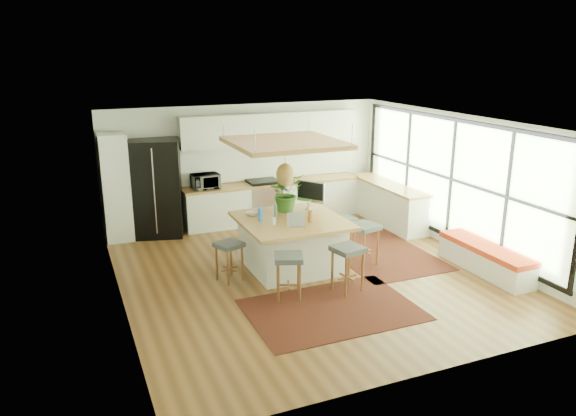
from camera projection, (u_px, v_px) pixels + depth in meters
name	position (u px, v px, depth m)	size (l,w,h in m)	color
floor	(309.00, 272.00, 9.91)	(7.00, 7.00, 0.00)	brown
ceiling	(311.00, 123.00, 9.16)	(7.00, 7.00, 0.00)	white
wall_back	(246.00, 163.00, 12.64)	(6.50, 6.50, 0.00)	white
wall_front	(435.00, 273.00, 6.44)	(6.50, 6.50, 0.00)	white
wall_left	(116.00, 222.00, 8.33)	(7.00, 7.00, 0.00)	white
wall_right	(460.00, 183.00, 10.74)	(7.00, 7.00, 0.00)	white
window_wall	(459.00, 181.00, 10.71)	(0.10, 6.20, 2.60)	black
pantry	(116.00, 188.00, 11.32)	(0.55, 0.60, 2.25)	silver
back_counter_base	(273.00, 202.00, 12.81)	(4.20, 0.60, 0.88)	silver
back_counter_top	(273.00, 183.00, 12.68)	(4.24, 0.64, 0.05)	#A5753A
backsplash	(269.00, 162.00, 12.82)	(4.20, 0.02, 0.80)	white
upper_cabinets	(271.00, 128.00, 12.46)	(4.20, 0.34, 0.70)	silver
range	(263.00, 201.00, 12.70)	(0.76, 0.62, 1.00)	#A5A5AA
right_counter_base	(388.00, 204.00, 12.65)	(0.60, 2.50, 0.88)	silver
right_counter_top	(389.00, 185.00, 12.52)	(0.64, 2.54, 0.05)	#A5753A
window_bench	(485.00, 259.00, 9.87)	(0.52, 2.00, 0.50)	silver
ceiling_panel	(285.00, 158.00, 9.58)	(1.86, 1.86, 0.80)	#A5753A
rug_near	(332.00, 310.00, 8.48)	(2.60, 1.80, 0.01)	black
rug_right	(380.00, 253.00, 10.81)	(1.80, 2.60, 0.01)	black
fridge	(157.00, 193.00, 11.67)	(1.04, 0.81, 2.08)	black
island	(291.00, 243.00, 10.03)	(1.85, 1.85, 0.93)	#A5753A
stool_near_left	(289.00, 278.00, 8.78)	(0.44, 0.44, 0.75)	#424849
stool_near_right	(347.00, 271.00, 9.07)	(0.46, 0.46, 0.78)	#424849
stool_right_front	(364.00, 246.00, 10.19)	(0.46, 0.46, 0.78)	#424849
stool_right_back	(344.00, 231.00, 11.02)	(0.39, 0.39, 0.65)	#424849
stool_left_side	(229.00, 261.00, 9.47)	(0.41, 0.41, 0.70)	#424849
laptop	(296.00, 219.00, 9.50)	(0.29, 0.31, 0.22)	#A5A5AA
monitor	(311.00, 196.00, 10.43)	(0.61, 0.22, 0.57)	#A5A5AA
microwave	(205.00, 180.00, 12.03)	(0.59, 0.33, 0.40)	#A5A5AA
island_plant	(286.00, 197.00, 10.32)	(0.64, 0.71, 0.56)	#1E4C19
island_bowl	(252.00, 214.00, 10.11)	(0.23, 0.23, 0.06)	white
island_bottle_0	(261.00, 216.00, 9.76)	(0.07, 0.07, 0.19)	#397CE4
island_bottle_1	(274.00, 219.00, 9.59)	(0.07, 0.07, 0.19)	silver
island_bottle_2	(311.00, 217.00, 9.70)	(0.07, 0.07, 0.19)	olive
island_bottle_3	(308.00, 211.00, 10.05)	(0.07, 0.07, 0.19)	white
island_bottle_4	(276.00, 212.00, 10.02)	(0.07, 0.07, 0.19)	#4D8164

